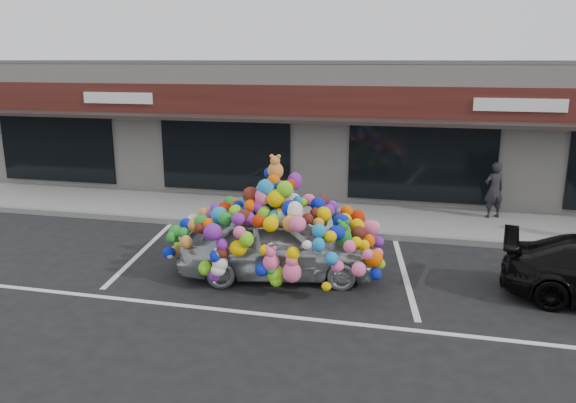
# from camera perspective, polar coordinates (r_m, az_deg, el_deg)

# --- Properties ---
(ground) EXTENTS (90.00, 90.00, 0.00)m
(ground) POSITION_cam_1_polar(r_m,az_deg,el_deg) (12.20, -1.60, -6.62)
(ground) COLOR black
(ground) RESTS_ON ground
(shop_building) EXTENTS (24.00, 7.20, 4.31)m
(shop_building) POSITION_cam_1_polar(r_m,az_deg,el_deg) (19.79, 4.79, 7.88)
(shop_building) COLOR silver
(shop_building) RESTS_ON ground
(sidewalk) EXTENTS (26.00, 3.00, 0.15)m
(sidewalk) POSITION_cam_1_polar(r_m,az_deg,el_deg) (15.88, 2.16, -1.35)
(sidewalk) COLOR gray
(sidewalk) RESTS_ON ground
(kerb) EXTENTS (26.00, 0.18, 0.16)m
(kerb) POSITION_cam_1_polar(r_m,az_deg,el_deg) (14.47, 0.98, -2.91)
(kerb) COLOR slate
(kerb) RESTS_ON ground
(parking_stripe_left) EXTENTS (0.73, 4.37, 0.01)m
(parking_stripe_left) POSITION_cam_1_polar(r_m,az_deg,el_deg) (13.52, -14.64, -4.97)
(parking_stripe_left) COLOR silver
(parking_stripe_left) RESTS_ON ground
(parking_stripe_mid) EXTENTS (0.73, 4.37, 0.01)m
(parking_stripe_mid) POSITION_cam_1_polar(r_m,az_deg,el_deg) (12.01, 11.77, -7.25)
(parking_stripe_mid) COLOR silver
(parking_stripe_mid) RESTS_ON ground
(lane_line) EXTENTS (14.00, 0.12, 0.01)m
(lane_line) POSITION_cam_1_polar(r_m,az_deg,el_deg) (9.77, 6.41, -12.23)
(lane_line) COLOR silver
(lane_line) RESTS_ON ground
(toy_car) EXTENTS (2.88, 4.50, 2.46)m
(toy_car) POSITION_cam_1_polar(r_m,az_deg,el_deg) (11.43, -1.07, -3.64)
(toy_car) COLOR #B2BABD
(toy_car) RESTS_ON ground
(pedestrian_a) EXTENTS (0.66, 0.57, 1.53)m
(pedestrian_a) POSITION_cam_1_polar(r_m,az_deg,el_deg) (16.15, 20.20, 1.11)
(pedestrian_a) COLOR black
(pedestrian_a) RESTS_ON sidewalk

